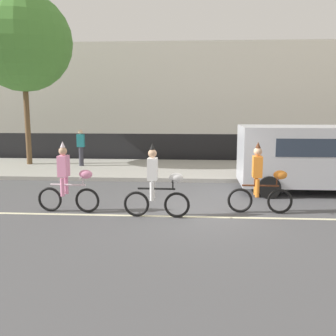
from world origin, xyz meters
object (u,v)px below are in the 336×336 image
(parked_van_silver, at_px, (319,154))
(pedestrian_onlooker, at_px, (81,147))
(parade_cyclist_zebra, at_px, (157,185))
(parade_cyclist_pink, at_px, (68,182))
(parade_cyclist_orange, at_px, (261,182))

(parked_van_silver, xyz_separation_m, pedestrian_onlooker, (-9.15, 4.07, -0.27))
(parade_cyclist_zebra, height_order, pedestrian_onlooker, parade_cyclist_zebra)
(parade_cyclist_pink, distance_m, parked_van_silver, 8.04)
(parade_cyclist_pink, bearing_deg, parade_cyclist_zebra, -7.72)
(parade_cyclist_pink, xyz_separation_m, pedestrian_onlooker, (-1.69, 7.02, 0.17))
(parade_cyclist_orange, relative_size, pedestrian_onlooker, 1.19)
(parade_cyclist_zebra, bearing_deg, parade_cyclist_orange, 11.71)
(pedestrian_onlooker, bearing_deg, parade_cyclist_pink, -76.48)
(parade_cyclist_zebra, bearing_deg, parade_cyclist_pink, 172.28)
(parade_cyclist_orange, xyz_separation_m, pedestrian_onlooker, (-6.83, 6.78, 0.17))
(parked_van_silver, height_order, pedestrian_onlooker, parked_van_silver)
(parade_cyclist_zebra, bearing_deg, pedestrian_onlooker, 119.22)
(parked_van_silver, distance_m, pedestrian_onlooker, 10.02)
(parade_cyclist_zebra, xyz_separation_m, parade_cyclist_orange, (2.72, 0.56, 0.00))
(parade_cyclist_pink, xyz_separation_m, parade_cyclist_orange, (5.14, 0.24, 0.00))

